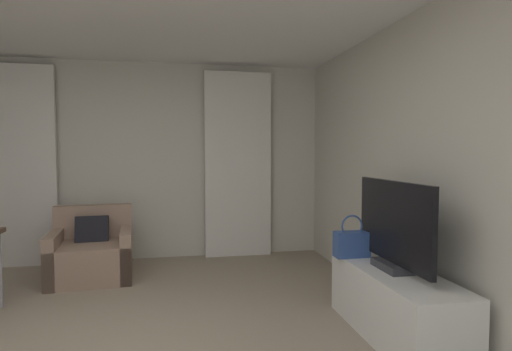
{
  "coord_description": "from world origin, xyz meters",
  "views": [
    {
      "loc": [
        0.53,
        -2.69,
        1.44
      ],
      "look_at": [
        1.3,
        1.23,
        1.2
      ],
      "focal_mm": 29.21,
      "sensor_mm": 36.0,
      "label": 1
    }
  ],
  "objects_px": {
    "armchair": "(92,254)",
    "tv_flatscreen": "(394,228)",
    "tv_console": "(395,304)",
    "handbag_primary": "(352,243)"
  },
  "relations": [
    {
      "from": "armchair",
      "to": "tv_console",
      "type": "relative_size",
      "value": 0.68
    },
    {
      "from": "tv_flatscreen",
      "to": "armchair",
      "type": "bearing_deg",
      "value": 142.66
    },
    {
      "from": "armchair",
      "to": "tv_flatscreen",
      "type": "height_order",
      "value": "tv_flatscreen"
    },
    {
      "from": "tv_console",
      "to": "handbag_primary",
      "type": "relative_size",
      "value": 3.71
    },
    {
      "from": "tv_flatscreen",
      "to": "tv_console",
      "type": "bearing_deg",
      "value": -90.0
    },
    {
      "from": "armchair",
      "to": "handbag_primary",
      "type": "xyz_separation_m",
      "value": [
        2.44,
        -1.54,
        0.36
      ]
    },
    {
      "from": "tv_console",
      "to": "tv_flatscreen",
      "type": "height_order",
      "value": "tv_flatscreen"
    },
    {
      "from": "armchair",
      "to": "tv_flatscreen",
      "type": "distance_m",
      "value": 3.3
    },
    {
      "from": "tv_console",
      "to": "tv_flatscreen",
      "type": "xyz_separation_m",
      "value": [
        0.0,
        0.04,
        0.59
      ]
    },
    {
      "from": "tv_console",
      "to": "tv_flatscreen",
      "type": "bearing_deg",
      "value": 90.0
    }
  ]
}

